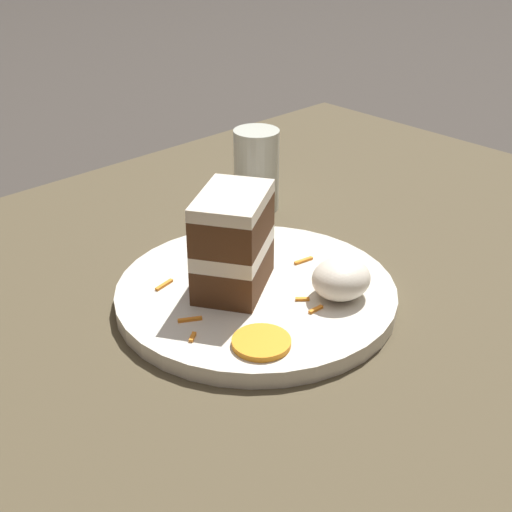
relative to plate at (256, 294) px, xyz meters
name	(u,v)px	position (x,y,z in m)	size (l,w,h in m)	color
ground_plane	(318,322)	(0.05, -0.05, -0.04)	(6.00, 6.00, 0.00)	#38332D
dining_table	(318,311)	(0.05, -0.05, -0.02)	(1.15, 1.00, 0.03)	#4C422D
plate	(256,294)	(0.00, 0.00, 0.00)	(0.30, 0.30, 0.02)	silver
cake_slice	(233,242)	(-0.02, 0.02, 0.06)	(0.12, 0.11, 0.11)	#4C2D19
cream_dollop	(344,277)	(0.06, -0.07, 0.03)	(0.07, 0.06, 0.04)	silver
orange_garnish	(261,342)	(-0.07, -0.08, 0.01)	(0.06, 0.06, 0.01)	orange
carrot_shreds_scatter	(242,297)	(-0.03, -0.01, 0.01)	(0.21, 0.15, 0.00)	orange
drinking_glass	(256,175)	(0.17, 0.18, 0.04)	(0.06, 0.06, 0.11)	beige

